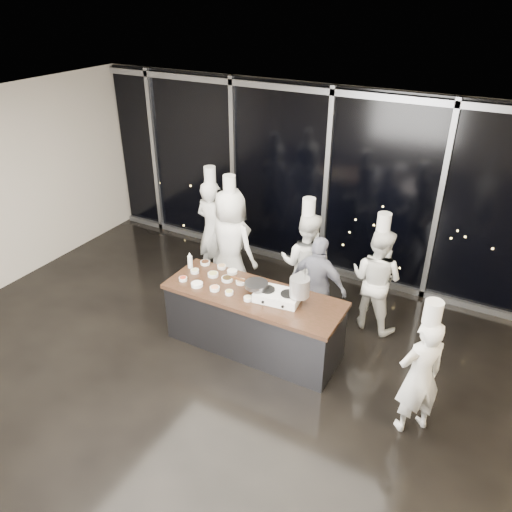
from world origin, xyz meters
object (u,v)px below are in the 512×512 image
(chef_center, at_px, (306,262))
(chef_right, at_px, (376,279))
(stove, at_px, (278,296))
(stock_pot, at_px, (300,287))
(chef_far_left, at_px, (212,229))
(chef_left, at_px, (231,244))
(frying_pan, at_px, (256,284))
(demo_counter, at_px, (253,321))
(guest, at_px, (318,285))
(chef_side, at_px, (420,375))

(chef_center, xyz_separation_m, chef_right, (1.07, 0.09, -0.02))
(stove, distance_m, chef_center, 1.22)
(stock_pot, bearing_deg, chef_far_left, 148.80)
(chef_left, bearing_deg, stock_pot, 159.92)
(frying_pan, height_order, chef_left, chef_left)
(stock_pot, xyz_separation_m, chef_left, (-1.63, 1.00, -0.24))
(demo_counter, xyz_separation_m, chef_left, (-0.99, 1.05, 0.47))
(stove, relative_size, stock_pot, 2.44)
(guest, bearing_deg, stove, 81.06)
(chef_center, height_order, chef_right, chef_center)
(stove, distance_m, guest, 0.87)
(chef_right, bearing_deg, demo_counter, 56.44)
(chef_center, distance_m, chef_right, 1.07)
(stock_pot, relative_size, guest, 0.17)
(frying_pan, bearing_deg, chef_left, 127.13)
(demo_counter, distance_m, chef_left, 1.52)
(chef_right, bearing_deg, chef_far_left, 9.65)
(stove, relative_size, frying_pan, 1.11)
(demo_counter, distance_m, chef_center, 1.30)
(chef_left, xyz_separation_m, chef_side, (3.29, -1.44, -0.14))
(stock_pot, relative_size, chef_right, 0.14)
(chef_right, bearing_deg, guest, 45.99)
(guest, bearing_deg, demo_counter, 61.95)
(demo_counter, relative_size, chef_left, 1.20)
(demo_counter, relative_size, chef_right, 1.34)
(stock_pot, distance_m, chef_right, 1.46)
(stock_pot, height_order, chef_far_left, chef_far_left)
(stock_pot, bearing_deg, chef_left, 148.51)
(chef_center, relative_size, guest, 1.24)
(stove, xyz_separation_m, chef_right, (0.94, 1.29, -0.15))
(demo_counter, height_order, chef_center, chef_center)
(stove, relative_size, chef_side, 0.36)
(chef_center, relative_size, chef_right, 1.02)
(stock_pot, xyz_separation_m, chef_center, (-0.41, 1.17, -0.34))
(stove, relative_size, chef_left, 0.30)
(stove, height_order, chef_right, chef_right)
(frying_pan, height_order, guest, guest)
(chef_far_left, distance_m, chef_side, 4.25)
(stove, height_order, chef_far_left, chef_far_left)
(demo_counter, height_order, chef_left, chef_left)
(chef_left, height_order, guest, chef_left)
(stock_pot, height_order, guest, guest)
(demo_counter, bearing_deg, guest, 53.89)
(chef_far_left, xyz_separation_m, chef_right, (2.86, -0.08, -0.09))
(demo_counter, relative_size, chef_side, 1.41)
(demo_counter, xyz_separation_m, chef_side, (2.30, -0.39, 0.33))
(frying_pan, relative_size, chef_right, 0.31)
(chef_left, height_order, chef_side, chef_left)
(stock_pot, bearing_deg, chef_side, -14.79)
(demo_counter, relative_size, guest, 1.63)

